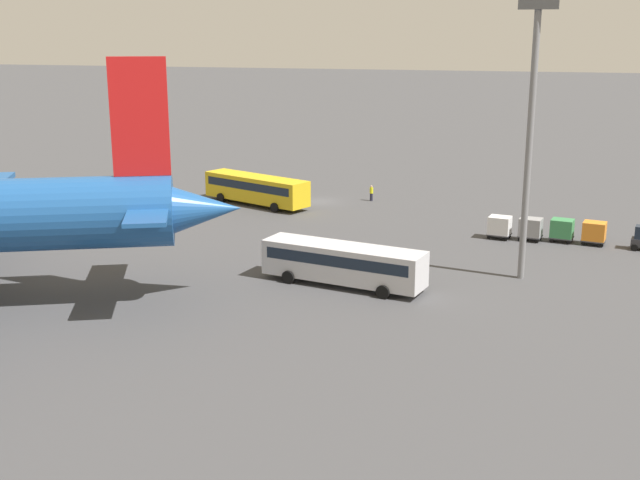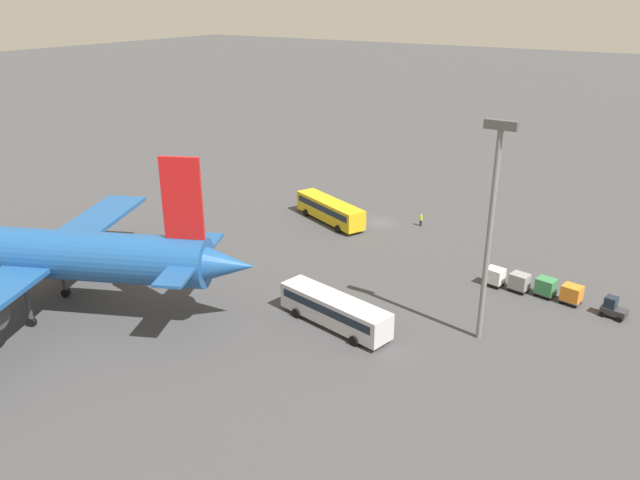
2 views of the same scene
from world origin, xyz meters
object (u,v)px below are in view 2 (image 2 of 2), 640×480
object	(u,v)px
worker_person	(421,220)
airplane	(27,253)
baggage_tug	(613,308)
cargo_cart_white	(495,276)
cargo_cart_green	(546,286)
cargo_cart_grey	(519,281)
shuttle_bus_near	(330,209)
cargo_cart_orange	(572,294)
shuttle_bus_far	(334,309)

from	to	relation	value
worker_person	airplane	bearing A→B (deg)	62.82
baggage_tug	cargo_cart_white	world-z (taller)	baggage_tug
cargo_cart_green	cargo_cart_grey	world-z (taller)	same
shuttle_bus_near	baggage_tug	xyz separation A→B (m)	(-38.66, 8.05, -0.95)
cargo_cart_white	cargo_cart_orange	bearing A→B (deg)	-179.23
airplane	cargo_cart_green	xyz separation A→B (m)	(-43.01, -31.59, -5.11)
shuttle_bus_far	cargo_cart_orange	world-z (taller)	shuttle_bus_far
cargo_cart_green	worker_person	bearing A→B (deg)	-31.99
cargo_cart_orange	cargo_cart_grey	xyz separation A→B (m)	(5.45, 0.05, 0.00)
cargo_cart_grey	cargo_cart_green	bearing A→B (deg)	-173.23
shuttle_bus_far	worker_person	bearing A→B (deg)	-70.15
shuttle_bus_near	worker_person	bearing A→B (deg)	-131.50
airplane	shuttle_bus_far	world-z (taller)	airplane
cargo_cart_green	airplane	bearing A→B (deg)	36.29
worker_person	cargo_cart_orange	size ratio (longest dim) A/B	0.77
shuttle_bus_far	baggage_tug	size ratio (longest dim) A/B	4.92
cargo_cart_green	cargo_cart_white	bearing A→B (deg)	4.00
shuttle_bus_near	shuttle_bus_far	xyz separation A→B (m)	(-16.19, 24.86, -0.04)
shuttle_bus_near	cargo_cart_green	bearing A→B (deg)	-169.72
shuttle_bus_far	cargo_cart_white	world-z (taller)	shuttle_bus_far
airplane	cargo_cart_grey	xyz separation A→B (m)	(-40.29, -31.26, -5.11)
shuttle_bus_near	cargo_cart_green	distance (m)	32.62
shuttle_bus_near	worker_person	size ratio (longest dim) A/B	7.50
baggage_tug	worker_person	xyz separation A→B (m)	(27.13, -13.56, -0.07)
cargo_cart_green	cargo_cart_white	distance (m)	5.46
baggage_tug	shuttle_bus_far	bearing A→B (deg)	46.34
airplane	cargo_cart_green	size ratio (longest dim) A/B	19.73
airplane	cargo_cart_grey	bearing A→B (deg)	-166.73
shuttle_bus_far	baggage_tug	distance (m)	28.08
cargo_cart_grey	shuttle_bus_near	bearing A→B (deg)	-14.42
shuttle_bus_far	cargo_cart_white	size ratio (longest dim) A/B	5.64
shuttle_bus_far	shuttle_bus_near	bearing A→B (deg)	-45.79
shuttle_bus_near	shuttle_bus_far	distance (m)	29.66
cargo_cart_orange	cargo_cart_green	size ratio (longest dim) A/B	1.00
cargo_cart_grey	cargo_cart_orange	bearing A→B (deg)	-179.45
shuttle_bus_far	cargo_cart_grey	distance (m)	21.65
shuttle_bus_near	shuttle_bus_far	size ratio (longest dim) A/B	1.03
shuttle_bus_far	baggage_tug	bearing A→B (deg)	-132.07
worker_person	cargo_cart_grey	size ratio (longest dim) A/B	0.77
worker_person	cargo_cart_white	bearing A→B (deg)	138.67
airplane	worker_person	distance (m)	50.05
shuttle_bus_far	cargo_cart_orange	xyz separation A→B (m)	(-18.35, -17.43, -0.65)
cargo_cart_green	cargo_cart_grey	distance (m)	2.74
shuttle_bus_near	cargo_cart_grey	size ratio (longest dim) A/B	5.80
cargo_cart_green	cargo_cart_white	world-z (taller)	same
shuttle_bus_near	cargo_cart_grey	xyz separation A→B (m)	(-29.09, 7.48, -0.70)
shuttle_bus_far	cargo_cart_orange	bearing A→B (deg)	-125.34
worker_person	cargo_cart_orange	xyz separation A→B (m)	(-23.01, 12.94, 0.32)
shuttle_bus_near	cargo_cart_white	size ratio (longest dim) A/B	5.80
airplane	cargo_cart_grey	size ratio (longest dim) A/B	19.73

